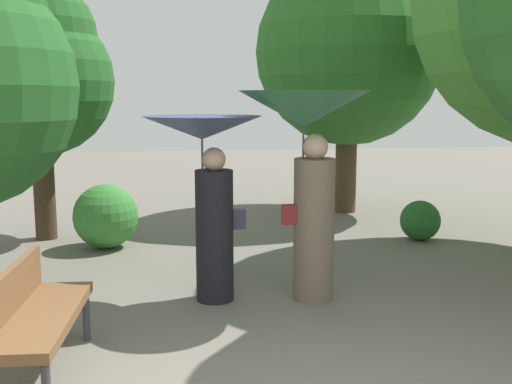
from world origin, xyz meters
name	(u,v)px	position (x,y,z in m)	size (l,w,h in m)	color
person_left	(207,170)	(-0.57, 2.48, 1.36)	(1.19, 1.19, 1.89)	black
person_right	(307,146)	(0.42, 2.34, 1.59)	(1.30, 1.30, 2.14)	#6B5B4C
park_bench	(32,311)	(-1.99, 0.94, 0.51)	(0.59, 1.53, 0.83)	#38383D
tree_near_right	(349,37)	(2.25, 7.00, 3.10)	(3.29, 3.29, 4.94)	#4C3823
tree_mid_left	(38,68)	(-2.75, 5.59, 2.49)	(2.14, 2.14, 3.76)	#42301E
bush_path_left	(106,216)	(-1.82, 4.89, 0.45)	(0.89, 0.89, 0.89)	#387F33
bush_path_right	(420,221)	(2.68, 4.67, 0.29)	(0.59, 0.59, 0.59)	#235B23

